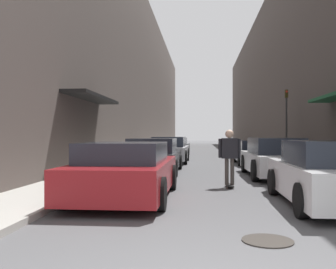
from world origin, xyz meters
The scene contains 15 objects.
ground centered at (0.00, 25.22, 0.00)m, with size 138.70×138.70×0.00m, color #515154.
curb_strip_left centered at (-4.14, 31.52, 0.06)m, with size 1.80×63.05×0.12m.
curb_strip_right centered at (4.14, 31.52, 0.06)m, with size 1.80×63.05×0.12m.
building_row_left centered at (-7.04, 31.52, 6.63)m, with size 4.90×63.05×13.27m.
building_row_right centered at (7.04, 31.52, 6.60)m, with size 4.90×63.05×13.21m.
parked_car_left_0 centered at (-2.15, 5.33, 0.63)m, with size 2.08×4.61×1.29m.
parked_car_left_1 centered at (-2.28, 11.26, 0.63)m, with size 2.04×4.57×1.33m.
parked_car_left_2 centered at (-2.10, 16.69, 0.66)m, with size 1.96×4.61×1.36m.
parked_car_left_3 centered at (-2.30, 22.55, 0.63)m, with size 2.01×4.79×1.28m.
parked_car_right_0 centered at (2.20, 4.80, 0.64)m, with size 1.96×4.19×1.34m.
parked_car_right_1 centered at (2.09, 10.12, 0.66)m, with size 1.88×4.69×1.36m.
parked_car_right_2 centered at (2.27, 16.03, 0.58)m, with size 1.95×4.63×1.19m.
skateboarder centered at (0.35, 7.36, 0.98)m, with size 0.61×0.78×1.60m.
manhole_cover centered at (0.47, 2.08, 0.01)m, with size 0.70×0.70×0.02m.
traffic_light centered at (4.33, 18.33, 2.49)m, with size 0.16×0.22×3.88m.
Camera 1 is at (-0.43, -3.13, 1.45)m, focal length 40.00 mm.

